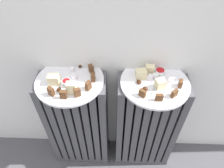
{
  "coord_description": "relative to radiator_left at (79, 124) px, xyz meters",
  "views": [
    {
      "loc": [
        0.02,
        -0.34,
        1.27
      ],
      "look_at": [
        0.0,
        0.28,
        0.64
      ],
      "focal_mm": 32.61,
      "sensor_mm": 36.0,
      "label": 1
    }
  ],
  "objects": [
    {
      "name": "turkish_delight_right_1",
      "position": [
        0.35,
        0.02,
        0.35
      ],
      "size": [
        0.03,
        0.03,
        0.02
      ],
      "primitive_type": "cube",
      "rotation": [
        0.0,
        0.0,
        1.11
      ],
      "color": "white",
      "rests_on": "plate_right"
    },
    {
      "name": "radiator_left",
      "position": [
        0.0,
        0.0,
        0.0
      ],
      "size": [
        0.32,
        0.14,
        0.65
      ],
      "color": "#47474C",
      "rests_on": "ground_plane"
    },
    {
      "name": "marble_cake_slice_right_1",
      "position": [
        0.38,
        -0.03,
        0.36
      ],
      "size": [
        0.05,
        0.04,
        0.04
      ],
      "primitive_type": "cube",
      "rotation": [
        0.0,
        0.0,
        0.34
      ],
      "color": "beige",
      "rests_on": "plate_right"
    },
    {
      "name": "dark_cake_slice_right_1",
      "position": [
        0.37,
        -0.1,
        0.36
      ],
      "size": [
        0.03,
        0.02,
        0.03
      ],
      "primitive_type": "cube",
      "rotation": [
        0.0,
        0.0,
        0.03
      ],
      "color": "#56351E",
      "rests_on": "plate_right"
    },
    {
      "name": "turkish_delight_right_0",
      "position": [
        0.37,
        0.03,
        0.35
      ],
      "size": [
        0.03,
        0.03,
        0.02
      ],
      "primitive_type": "cube",
      "rotation": [
        0.0,
        0.0,
        0.46
      ],
      "color": "white",
      "rests_on": "plate_right"
    },
    {
      "name": "turkish_delight_left_1",
      "position": [
        0.02,
        0.01,
        0.35
      ],
      "size": [
        0.03,
        0.03,
        0.03
      ],
      "primitive_type": "cube",
      "rotation": [
        0.0,
        0.0,
        0.98
      ],
      "color": "white",
      "rests_on": "plate_left"
    },
    {
      "name": "dark_cake_slice_left_3",
      "position": [
        0.09,
        -0.05,
        0.36
      ],
      "size": [
        0.03,
        0.03,
        0.04
      ],
      "primitive_type": "cube",
      "rotation": [
        0.0,
        0.0,
        1.04
      ],
      "color": "#56351E",
      "rests_on": "plate_left"
    },
    {
      "name": "turkish_delight_right_2",
      "position": [
        0.43,
        0.01,
        0.35
      ],
      "size": [
        0.03,
        0.03,
        0.02
      ],
      "primitive_type": "cube",
      "rotation": [
        0.0,
        0.0,
        0.45
      ],
      "color": "white",
      "rests_on": "plate_right"
    },
    {
      "name": "dark_cake_slice_left_4",
      "position": [
        0.1,
        -0.0,
        0.36
      ],
      "size": [
        0.02,
        0.03,
        0.04
      ],
      "primitive_type": "cube",
      "rotation": [
        0.0,
        0.0,
        1.57
      ],
      "color": "#56351E",
      "rests_on": "plate_left"
    },
    {
      "name": "radiator_right",
      "position": [
        0.37,
        0.0,
        0.0
      ],
      "size": [
        0.32,
        0.14,
        0.65
      ],
      "color": "#47474C",
      "rests_on": "ground_plane"
    },
    {
      "name": "dark_cake_slice_left_2",
      "position": [
        0.05,
        -0.09,
        0.36
      ],
      "size": [
        0.03,
        0.03,
        0.04
      ],
      "primitive_type": "cube",
      "rotation": [
        0.0,
        0.0,
        0.51
      ],
      "color": "#56351E",
      "rests_on": "plate_left"
    },
    {
      "name": "marble_cake_slice_left_1",
      "position": [
        -0.06,
        -0.02,
        0.36
      ],
      "size": [
        0.05,
        0.04,
        0.05
      ],
      "primitive_type": "cube",
      "rotation": [
        0.0,
        0.0,
        -0.0
      ],
      "color": "beige",
      "rests_on": "plate_left"
    },
    {
      "name": "marble_cake_slice_left_0",
      "position": [
        0.02,
        -0.07,
        0.37
      ],
      "size": [
        0.04,
        0.03,
        0.05
      ],
      "primitive_type": "cube",
      "rotation": [
        0.0,
        0.0,
        0.05
      ],
      "color": "beige",
      "rests_on": "plate_left"
    },
    {
      "name": "jam_bowl_right",
      "position": [
        0.39,
        0.05,
        0.35
      ],
      "size": [
        0.04,
        0.04,
        0.02
      ],
      "color": "white",
      "rests_on": "plate_right"
    },
    {
      "name": "jam_bowl_left",
      "position": [
        -0.0,
        -0.03,
        0.35
      ],
      "size": [
        0.04,
        0.04,
        0.03
      ],
      "color": "white",
      "rests_on": "plate_left"
    },
    {
      "name": "medjool_date_right_0",
      "position": [
        0.3,
        -0.01,
        0.35
      ],
      "size": [
        0.03,
        0.03,
        0.02
      ],
      "primitive_type": "ellipsoid",
      "rotation": [
        0.0,
        0.0,
        2.03
      ],
      "color": "#3D1E0F",
      "rests_on": "plate_right"
    },
    {
      "name": "dark_cake_slice_left_0",
      "position": [
        -0.05,
        -0.09,
        0.36
      ],
      "size": [
        0.03,
        0.03,
        0.04
      ],
      "primitive_type": "cube",
      "rotation": [
        0.0,
        0.0,
        -0.55
      ],
      "color": "#56351E",
      "rests_on": "plate_left"
    },
    {
      "name": "dark_cake_slice_left_1",
      "position": [
        -0.0,
        -0.1,
        0.36
      ],
      "size": [
        0.03,
        0.02,
        0.04
      ],
      "primitive_type": "cube",
      "rotation": [
        0.0,
        0.0,
        -0.02
      ],
      "color": "#56351E",
      "rests_on": "plate_left"
    },
    {
      "name": "marble_cake_slice_right_0",
      "position": [
        0.35,
        0.05,
        0.36
      ],
      "size": [
        0.04,
        0.03,
        0.04
      ],
      "primitive_type": "cube",
      "rotation": [
        0.0,
        0.0,
        -0.07
      ],
      "color": "beige",
      "rests_on": "plate_right"
    },
    {
      "name": "medjool_date_left_0",
      "position": [
        0.04,
        0.08,
        0.35
      ],
      "size": [
        0.03,
        0.03,
        0.02
      ],
      "primitive_type": "ellipsoid",
      "rotation": [
        0.0,
        0.0,
        1.19
      ],
      "color": "#3D1E0F",
      "rests_on": "plate_left"
    },
    {
      "name": "dark_cake_slice_right_3",
      "position": [
        0.47,
        -0.02,
        0.36
      ],
      "size": [
        0.02,
        0.03,
        0.03
      ],
      "primitive_type": "cube",
      "rotation": [
        0.0,
        0.0,
        1.34
      ],
      "color": "#56351E",
      "rests_on": "plate_right"
    },
    {
      "name": "plate_left",
      "position": [
        0.0,
        -0.0,
        0.33
      ],
      "size": [
        0.3,
        0.3,
        0.01
      ],
      "primitive_type": "cylinder",
      "color": "white",
      "rests_on": "radiator_left"
    },
    {
      "name": "dark_cake_slice_right_0",
      "position": [
        0.31,
        -0.08,
        0.36
      ],
      "size": [
        0.03,
        0.03,
        0.03
      ],
      "primitive_type": "cube",
      "rotation": [
        0.0,
        0.0,
        -0.63
      ],
      "color": "#56351E",
      "rests_on": "plate_right"
    },
    {
      "name": "medjool_date_left_1",
      "position": [
        -0.03,
        -0.07,
        0.35
      ],
      "size": [
        0.02,
        0.03,
        0.02
      ],
      "primitive_type": "ellipsoid",
      "rotation": [
        0.0,
        0.0,
        0.99
      ],
      "color": "#3D1E0F",
      "rests_on": "plate_left"
    },
    {
      "name": "fork",
      "position": [
        0.37,
        -0.01,
        0.34
      ],
      "size": [
        0.05,
        0.1,
        0.0
      ],
      "color": "#B7B7BC",
      "rests_on": "plate_right"
    },
    {
      "name": "dark_cake_slice_right_2",
      "position": [
        0.43,
        -0.08,
        0.36
      ],
      "size": [
        0.03,
        0.03,
        0.03
      ],
      "primitive_type": "cube",
      "rotation": [
        0.0,
        0.0,
        0.69
      ],
      "color": "#56351E",
      "rests_on": "plate_right"
    },
    {
      "name": "plate_right",
      "position": [
        0.37,
        -0.0,
        0.33
      ],
      "size": [
        0.3,
        0.3,
        0.01
      ],
      "primitive_type": "cylinder",
      "color": "white",
      "rests_on": "radiator_right"
    },
    {
      "name": "dark_cake_slice_left_5",
      "position": [
        0.09,
        0.05,
        0.36
      ],
      "size": [
        0.03,
        0.03,
        0.04
      ],
      "primitive_type": "cube",
      "rotation": [
        0.0,
        0.0,
        2.1
      ],
      "color": "#56351E",
      "rests_on": "plate_left"
    },
    {
      "name": "medjool_date_right_1",
      "position": [
        0.32,
        -0.05,
        0.35
      ],
      "size": [
        0.03,
        0.03,
        0.02
      ],
      "primitive_type": "ellipsoid",
      "rotation": [
        0.0,
        0.0,
        2.46
      ],
      "color": "#3D1E0F",
      "rests_on": "plate_right"
    },
    {
      "name": "turkish_delight_left_0",
      "position": [
        0.0,
        0.05,
        0.35
      ],
      "size": [
        0.02,
        0.02,
        0.02
      ],
      "primitive_type": "cube",
      "rotation": [
        0.0,
        0.0,
        1.25
      ],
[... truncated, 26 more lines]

